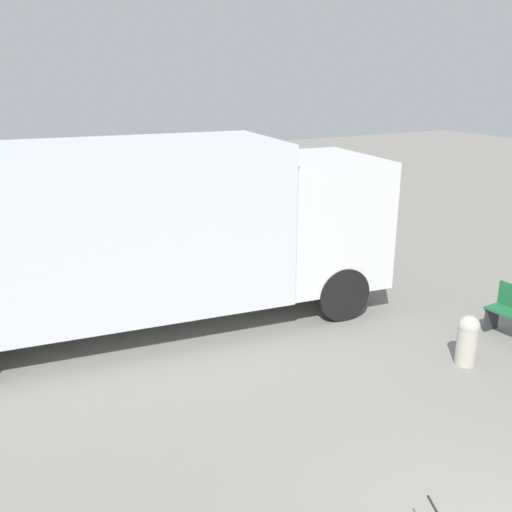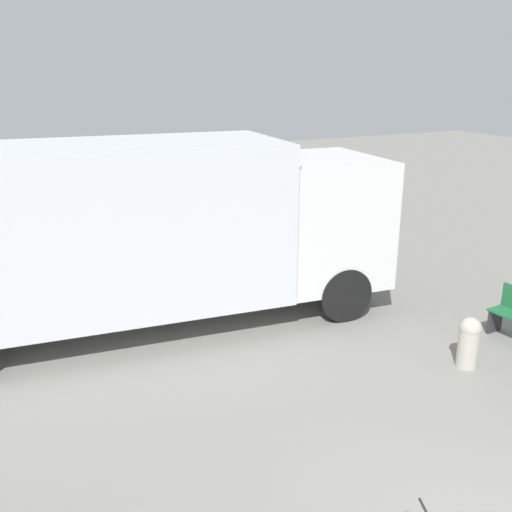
# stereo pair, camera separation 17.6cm
# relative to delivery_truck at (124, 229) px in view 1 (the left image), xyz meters

# --- Properties ---
(delivery_truck) EXTENTS (9.40, 3.43, 3.26)m
(delivery_truck) POSITION_rel_delivery_truck_xyz_m (0.00, 0.00, 0.00)
(delivery_truck) COLOR silver
(delivery_truck) RESTS_ON ground
(bollard_near_bench) EXTENTS (0.33, 0.33, 0.82)m
(bollard_near_bench) POSITION_rel_delivery_truck_xyz_m (4.22, -3.80, -1.37)
(bollard_near_bench) COLOR #B2AD9E
(bollard_near_bench) RESTS_ON ground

